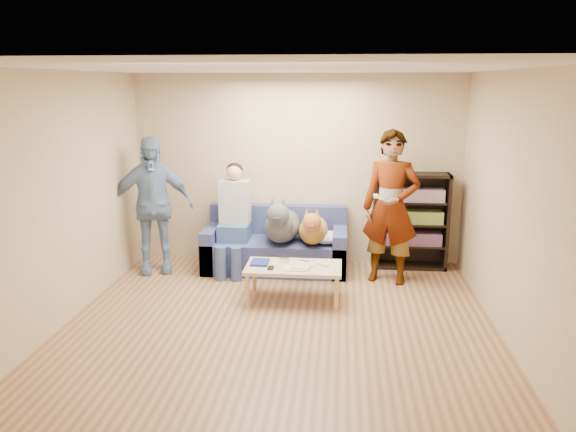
# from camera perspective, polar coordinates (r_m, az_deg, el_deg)

# --- Properties ---
(ground) EXTENTS (5.00, 5.00, 0.00)m
(ground) POSITION_cam_1_polar(r_m,az_deg,el_deg) (5.76, -1.18, -12.05)
(ground) COLOR brown
(ground) RESTS_ON ground
(ceiling) EXTENTS (5.00, 5.00, 0.00)m
(ceiling) POSITION_cam_1_polar(r_m,az_deg,el_deg) (5.20, -1.33, 14.79)
(ceiling) COLOR white
(ceiling) RESTS_ON ground
(wall_back) EXTENTS (4.50, 0.00, 4.50)m
(wall_back) POSITION_cam_1_polar(r_m,az_deg,el_deg) (7.77, 0.93, 4.73)
(wall_back) COLOR tan
(wall_back) RESTS_ON ground
(wall_front) EXTENTS (4.50, 0.00, 4.50)m
(wall_front) POSITION_cam_1_polar(r_m,az_deg,el_deg) (2.97, -7.04, -9.99)
(wall_front) COLOR tan
(wall_front) RESTS_ON ground
(wall_left) EXTENTS (0.00, 5.00, 5.00)m
(wall_left) POSITION_cam_1_polar(r_m,az_deg,el_deg) (6.02, -23.04, 1.08)
(wall_left) COLOR tan
(wall_left) RESTS_ON ground
(wall_right) EXTENTS (0.00, 5.00, 5.00)m
(wall_right) POSITION_cam_1_polar(r_m,az_deg,el_deg) (5.54, 22.55, 0.13)
(wall_right) COLOR tan
(wall_right) RESTS_ON ground
(blanket) EXTENTS (0.45, 0.38, 0.16)m
(blanket) POSITION_cam_1_polar(r_m,az_deg,el_deg) (7.34, 3.96, -2.17)
(blanket) COLOR #BABABF
(blanket) RESTS_ON sofa
(person_standing_right) EXTENTS (0.80, 0.63, 1.92)m
(person_standing_right) POSITION_cam_1_polar(r_m,az_deg,el_deg) (7.08, 10.40, 0.86)
(person_standing_right) COLOR gray
(person_standing_right) RESTS_ON ground
(person_standing_left) EXTENTS (1.15, 0.76, 1.81)m
(person_standing_left) POSITION_cam_1_polar(r_m,az_deg,el_deg) (7.56, -13.66, 1.07)
(person_standing_left) COLOR #7C95C7
(person_standing_left) RESTS_ON ground
(held_controller) EXTENTS (0.05, 0.13, 0.03)m
(held_controller) POSITION_cam_1_polar(r_m,az_deg,el_deg) (6.83, 8.92, 2.01)
(held_controller) COLOR white
(held_controller) RESTS_ON person_standing_right
(notebook_blue) EXTENTS (0.20, 0.26, 0.03)m
(notebook_blue) POSITION_cam_1_polar(r_m,az_deg,el_deg) (6.56, -2.88, -4.72)
(notebook_blue) COLOR navy
(notebook_blue) RESTS_ON coffee_table
(papers) EXTENTS (0.26, 0.20, 0.02)m
(papers) POSITION_cam_1_polar(r_m,az_deg,el_deg) (6.38, 0.95, -5.31)
(papers) COLOR beige
(papers) RESTS_ON coffee_table
(magazine) EXTENTS (0.22, 0.17, 0.01)m
(magazine) POSITION_cam_1_polar(r_m,az_deg,el_deg) (6.39, 1.23, -5.15)
(magazine) COLOR #C1B39A
(magazine) RESTS_ON coffee_table
(camera_silver) EXTENTS (0.11, 0.06, 0.05)m
(camera_silver) POSITION_cam_1_polar(r_m,az_deg,el_deg) (6.59, -0.37, -4.51)
(camera_silver) COLOR silver
(camera_silver) RESTS_ON coffee_table
(controller_a) EXTENTS (0.04, 0.13, 0.03)m
(controller_a) POSITION_cam_1_polar(r_m,az_deg,el_deg) (6.55, 3.10, -4.74)
(controller_a) COLOR white
(controller_a) RESTS_ON coffee_table
(controller_b) EXTENTS (0.09, 0.06, 0.03)m
(controller_b) POSITION_cam_1_polar(r_m,az_deg,el_deg) (6.47, 3.78, -4.98)
(controller_b) COLOR silver
(controller_b) RESTS_ON coffee_table
(headphone_cup_a) EXTENTS (0.07, 0.07, 0.02)m
(headphone_cup_a) POSITION_cam_1_polar(r_m,az_deg,el_deg) (6.44, 2.34, -5.10)
(headphone_cup_a) COLOR white
(headphone_cup_a) RESTS_ON coffee_table
(headphone_cup_b) EXTENTS (0.07, 0.07, 0.02)m
(headphone_cup_b) POSITION_cam_1_polar(r_m,az_deg,el_deg) (6.52, 2.38, -4.88)
(headphone_cup_b) COLOR white
(headphone_cup_b) RESTS_ON coffee_table
(pen_orange) EXTENTS (0.13, 0.06, 0.01)m
(pen_orange) POSITION_cam_1_polar(r_m,az_deg,el_deg) (6.33, 0.27, -5.49)
(pen_orange) COLOR orange
(pen_orange) RESTS_ON coffee_table
(pen_black) EXTENTS (0.13, 0.08, 0.01)m
(pen_black) POSITION_cam_1_polar(r_m,az_deg,el_deg) (6.64, 1.75, -4.58)
(pen_black) COLOR black
(pen_black) RESTS_ON coffee_table
(wallet) EXTENTS (0.07, 0.12, 0.02)m
(wallet) POSITION_cam_1_polar(r_m,az_deg,el_deg) (6.39, -1.76, -5.28)
(wallet) COLOR black
(wallet) RESTS_ON coffee_table
(sofa) EXTENTS (1.90, 0.85, 0.82)m
(sofa) POSITION_cam_1_polar(r_m,az_deg,el_deg) (7.63, -1.22, -3.29)
(sofa) COLOR #515B93
(sofa) RESTS_ON ground
(person_seated) EXTENTS (0.40, 0.73, 1.47)m
(person_seated) POSITION_cam_1_polar(r_m,az_deg,el_deg) (7.46, -5.53, 0.18)
(person_seated) COLOR #40568E
(person_seated) RESTS_ON sofa
(dog_gray) EXTENTS (0.47, 1.28, 0.68)m
(dog_gray) POSITION_cam_1_polar(r_m,az_deg,el_deg) (7.35, -0.67, -0.81)
(dog_gray) COLOR #474951
(dog_gray) RESTS_ON sofa
(dog_tan) EXTENTS (0.38, 1.15, 0.56)m
(dog_tan) POSITION_cam_1_polar(r_m,az_deg,el_deg) (7.28, 2.58, -1.33)
(dog_tan) COLOR #B48037
(dog_tan) RESTS_ON sofa
(coffee_table) EXTENTS (1.10, 0.60, 0.42)m
(coffee_table) POSITION_cam_1_polar(r_m,az_deg,el_deg) (6.49, 0.57, -5.46)
(coffee_table) COLOR #D5C183
(coffee_table) RESTS_ON ground
(bookshelf) EXTENTS (1.00, 0.34, 1.30)m
(bookshelf) POSITION_cam_1_polar(r_m,az_deg,el_deg) (7.76, 12.30, -0.27)
(bookshelf) COLOR black
(bookshelf) RESTS_ON ground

